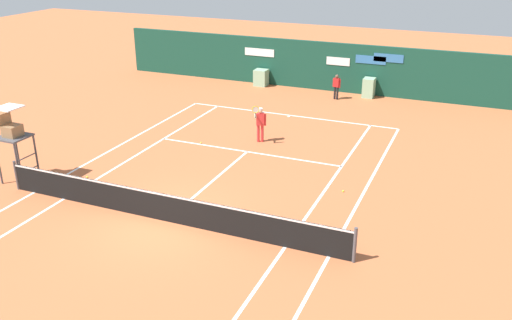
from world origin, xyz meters
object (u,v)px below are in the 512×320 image
umpire_chair (13,133)px  player_on_baseline (260,122)px  tennis_ball_by_sideline (343,191)px  tennis_ball_mid_court (201,143)px  ball_kid_left_post (337,85)px  tennis_ball_near_service_line (87,177)px

umpire_chair → player_on_baseline: umpire_chair is taller
player_on_baseline → tennis_ball_by_sideline: 5.81m
tennis_ball_mid_court → umpire_chair: bearing=-125.6°
ball_kid_left_post → player_on_baseline: bearing=91.3°
ball_kid_left_post → tennis_ball_by_sideline: ball_kid_left_post is taller
player_on_baseline → tennis_ball_near_service_line: 7.51m
umpire_chair → tennis_ball_near_service_line: size_ratio=41.25×
tennis_ball_by_sideline → tennis_ball_near_service_line: size_ratio=1.00×
umpire_chair → tennis_ball_near_service_line: umpire_chair is taller
tennis_ball_by_sideline → umpire_chair: bearing=-161.9°
player_on_baseline → tennis_ball_by_sideline: bearing=118.6°
tennis_ball_by_sideline → tennis_ball_near_service_line: 9.36m
umpire_chair → ball_kid_left_post: (7.80, 14.78, -1.05)m
ball_kid_left_post → tennis_ball_mid_court: size_ratio=20.00×
player_on_baseline → tennis_ball_by_sideline: (4.57, -3.48, -0.89)m
ball_kid_left_post → tennis_ball_near_service_line: (-5.74, -13.65, -0.75)m
umpire_chair → tennis_ball_near_service_line: (2.06, 1.13, -1.80)m
player_on_baseline → tennis_ball_by_sideline: player_on_baseline is taller
player_on_baseline → tennis_ball_near_service_line: bearing=29.2°
tennis_ball_by_sideline → tennis_ball_mid_court: size_ratio=1.00×
umpire_chair → tennis_ball_mid_court: (4.25, 5.93, -1.80)m
tennis_ball_by_sideline → tennis_ball_near_service_line: (-9.02, -2.50, 0.00)m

